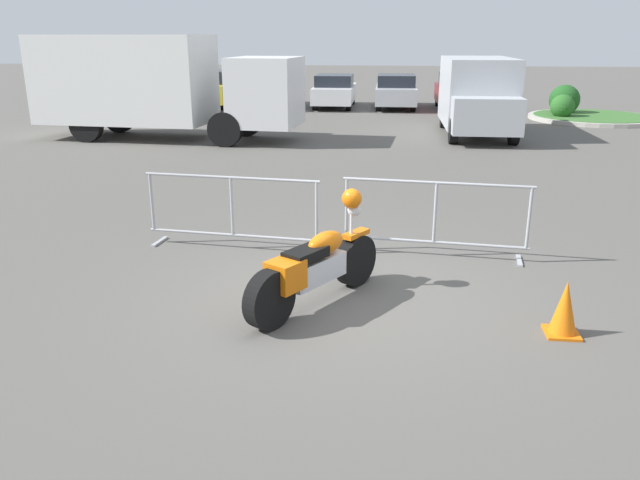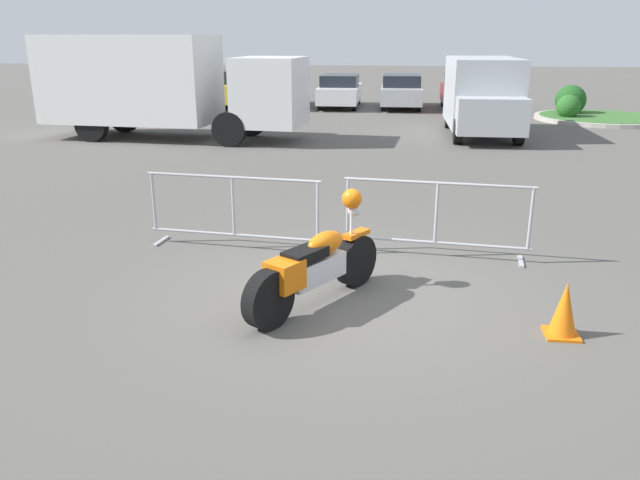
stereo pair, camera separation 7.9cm
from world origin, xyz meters
name	(u,v)px [view 2 (the right image)]	position (x,y,z in m)	size (l,w,h in m)	color
ground_plane	(345,296)	(0.00, 0.00, 0.00)	(120.00, 120.00, 0.00)	#54514C
motorcycle	(316,266)	(-0.32, -0.28, 0.47)	(1.32, 1.96, 1.24)	black
crowd_barrier_near	(233,211)	(-1.76, 1.57, 0.56)	(2.58, 0.69, 1.07)	#9EA0A5
crowd_barrier_far	(436,218)	(1.12, 1.57, 0.56)	(2.58, 0.69, 1.07)	#9EA0A5
box_truck	(159,83)	(-6.50, 11.26, 1.64)	(7.85, 2.84, 2.98)	white
delivery_van	(483,94)	(3.06, 13.17, 1.24)	(2.02, 5.01, 2.31)	#B2B7BC
parked_car_red	(163,89)	(-9.86, 20.26, 0.69)	(1.66, 4.02, 1.36)	#B21E19
parked_car_yellow	(220,88)	(-7.25, 20.27, 0.77)	(1.86, 4.51, 1.53)	yellow
parked_car_black	(280,90)	(-4.63, 20.40, 0.71)	(1.71, 4.15, 1.40)	black
parked_car_white	(340,91)	(-2.01, 20.47, 0.70)	(1.67, 4.06, 1.37)	white
parked_car_silver	(401,91)	(0.60, 20.49, 0.71)	(1.70, 4.11, 1.39)	#B7BABF
parked_car_maroon	(465,92)	(3.22, 19.95, 0.75)	(1.81, 4.39, 1.49)	maroon
pedestrian	(476,104)	(2.91, 13.37, 0.92)	(0.37, 0.37, 1.69)	#262838
planter_island	(588,112)	(7.48, 17.56, 0.27)	(4.60, 4.60, 1.19)	#ADA89E
traffic_cone	(564,310)	(2.31, -0.75, 0.29)	(0.34, 0.34, 0.59)	orange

